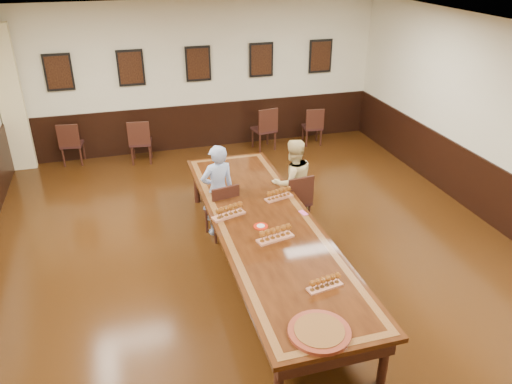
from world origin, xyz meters
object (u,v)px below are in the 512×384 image
object	(u,v)px
person_man	(218,191)
conference_table	(266,233)
chair_man	(221,209)
carved_platter	(319,332)
spare_chair_b	(140,140)
chair_woman	(295,199)
spare_chair_d	(312,126)
person_woman	(292,182)
spare_chair_a	(72,143)
spare_chair_c	(264,128)

from	to	relation	value
person_man	conference_table	xyz separation A→B (m)	(0.42, -1.18, -0.14)
chair_man	carved_platter	world-z (taller)	chair_man
spare_chair_b	chair_woman	bearing A→B (deg)	130.84
spare_chair_d	person_man	bearing A→B (deg)	54.61
spare_chair_d	conference_table	size ratio (longest dim) A/B	0.18
chair_woman	person_woman	size ratio (longest dim) A/B	0.64
chair_man	person_woman	size ratio (longest dim) A/B	0.65
chair_woman	conference_table	xyz separation A→B (m)	(-0.83, -1.09, 0.14)
chair_man	chair_woman	distance (m)	1.23
chair_man	spare_chair_d	bearing A→B (deg)	-141.80
chair_woman	person_man	bearing A→B (deg)	-11.61
chair_man	person_woman	world-z (taller)	person_woman
chair_woman	spare_chair_d	distance (m)	3.75
chair_man	person_man	distance (m)	0.30
chair_woman	person_woman	world-z (taller)	person_woman
chair_woman	person_woman	bearing A→B (deg)	-90.00
person_woman	spare_chair_a	bearing A→B (deg)	-52.57
spare_chair_a	carved_platter	bearing A→B (deg)	118.36
spare_chair_d	person_woman	bearing A→B (deg)	69.17
chair_woman	spare_chair_a	world-z (taller)	chair_woman
person_man	conference_table	size ratio (longest dim) A/B	0.30
person_man	person_woman	xyz separation A→B (m)	(1.24, 0.01, -0.02)
spare_chair_b	spare_chair_d	bearing A→B (deg)	-172.74
chair_man	carved_platter	bearing A→B (deg)	83.68
conference_table	chair_woman	bearing A→B (deg)	52.80
spare_chair_a	spare_chair_b	xyz separation A→B (m)	(1.39, -0.32, 0.02)
conference_table	carved_platter	xyz separation A→B (m)	(-0.12, -2.20, 0.16)
spare_chair_c	spare_chair_d	world-z (taller)	spare_chair_c
spare_chair_c	conference_table	distance (m)	4.67
spare_chair_c	conference_table	world-z (taller)	spare_chair_c
spare_chair_d	conference_table	distance (m)	5.10
chair_man	conference_table	xyz separation A→B (m)	(0.40, -1.09, 0.14)
chair_man	spare_chair_a	distance (m)	4.41
spare_chair_a	spare_chair_c	distance (m)	4.12
chair_woman	conference_table	distance (m)	1.38
person_woman	conference_table	world-z (taller)	person_woman
chair_woman	spare_chair_a	distance (m)	5.17
chair_man	person_woman	xyz separation A→B (m)	(1.22, 0.11, 0.26)
spare_chair_b	person_man	distance (m)	3.45
chair_man	conference_table	world-z (taller)	chair_man
person_woman	conference_table	size ratio (longest dim) A/B	0.29
spare_chair_a	spare_chair_d	world-z (taller)	spare_chair_a
spare_chair_c	person_man	bearing A→B (deg)	52.27
spare_chair_b	spare_chair_d	world-z (taller)	spare_chair_b
person_man	spare_chair_a	bearing A→B (deg)	-68.14
spare_chair_a	spare_chair_c	size ratio (longest dim) A/B	0.94
person_man	person_woman	size ratio (longest dim) A/B	1.03
chair_woman	carved_platter	size ratio (longest dim) A/B	1.27
conference_table	spare_chair_a	bearing A→B (deg)	120.03
chair_man	conference_table	bearing A→B (deg)	99.21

